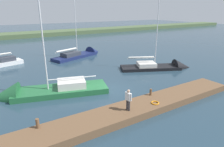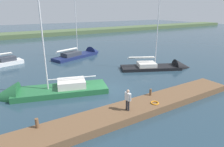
{
  "view_description": "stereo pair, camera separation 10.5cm",
  "coord_description": "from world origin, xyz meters",
  "px_view_note": "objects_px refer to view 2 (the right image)",
  "views": [
    {
      "loc": [
        9.3,
        15.96,
        7.88
      ],
      "look_at": [
        -1.37,
        -1.33,
        1.18
      ],
      "focal_mm": 31.55,
      "sensor_mm": 36.0,
      "label": 1
    },
    {
      "loc": [
        9.21,
        16.02,
        7.88
      ],
      "look_at": [
        -1.37,
        -1.33,
        1.18
      ],
      "focal_mm": 31.55,
      "sensor_mm": 36.0,
      "label": 2
    }
  ],
  "objects_px": {
    "sailboat_outer_mooring": "(39,94)",
    "sailboat_near_dock": "(84,54)",
    "person_on_dock": "(128,99)",
    "mooring_post_far": "(151,92)",
    "life_ring_buoy": "(155,103)",
    "mooring_post_near": "(37,123)",
    "sailboat_inner_slip": "(164,68)"
  },
  "relations": [
    {
      "from": "mooring_post_near",
      "to": "mooring_post_far",
      "type": "height_order",
      "value": "mooring_post_near"
    },
    {
      "from": "mooring_post_far",
      "to": "life_ring_buoy",
      "type": "distance_m",
      "value": 1.62
    },
    {
      "from": "life_ring_buoy",
      "to": "sailboat_inner_slip",
      "type": "bearing_deg",
      "value": -139.08
    },
    {
      "from": "sailboat_outer_mooring",
      "to": "life_ring_buoy",
      "type": "bearing_deg",
      "value": 149.46
    },
    {
      "from": "life_ring_buoy",
      "to": "sailboat_inner_slip",
      "type": "distance_m",
      "value": 12.33
    },
    {
      "from": "life_ring_buoy",
      "to": "person_on_dock",
      "type": "distance_m",
      "value": 2.71
    },
    {
      "from": "life_ring_buoy",
      "to": "sailboat_near_dock",
      "type": "xyz_separation_m",
      "value": [
        -3.04,
        -21.25,
        -0.44
      ]
    },
    {
      "from": "mooring_post_far",
      "to": "sailboat_outer_mooring",
      "type": "height_order",
      "value": "sailboat_outer_mooring"
    },
    {
      "from": "mooring_post_near",
      "to": "life_ring_buoy",
      "type": "distance_m",
      "value": 8.94
    },
    {
      "from": "mooring_post_near",
      "to": "mooring_post_far",
      "type": "relative_size",
      "value": 1.12
    },
    {
      "from": "mooring_post_near",
      "to": "sailboat_outer_mooring",
      "type": "bearing_deg",
      "value": -102.62
    },
    {
      "from": "mooring_post_far",
      "to": "sailboat_inner_slip",
      "type": "distance_m",
      "value": 10.85
    },
    {
      "from": "life_ring_buoy",
      "to": "sailboat_outer_mooring",
      "type": "distance_m",
      "value": 10.83
    },
    {
      "from": "person_on_dock",
      "to": "sailboat_outer_mooring",
      "type": "bearing_deg",
      "value": 112.53
    },
    {
      "from": "sailboat_outer_mooring",
      "to": "sailboat_near_dock",
      "type": "xyz_separation_m",
      "value": [
        -10.41,
        -13.32,
        0.06
      ]
    },
    {
      "from": "sailboat_outer_mooring",
      "to": "sailboat_inner_slip",
      "type": "distance_m",
      "value": 16.68
    },
    {
      "from": "life_ring_buoy",
      "to": "person_on_dock",
      "type": "xyz_separation_m",
      "value": [
        2.53,
        -0.25,
        0.91
      ]
    },
    {
      "from": "person_on_dock",
      "to": "mooring_post_far",
      "type": "bearing_deg",
      "value": 9.47
    },
    {
      "from": "mooring_post_far",
      "to": "sailboat_outer_mooring",
      "type": "bearing_deg",
      "value": -38.64
    },
    {
      "from": "mooring_post_near",
      "to": "mooring_post_far",
      "type": "xyz_separation_m",
      "value": [
        -9.61,
        0.0,
        -0.03
      ]
    },
    {
      "from": "mooring_post_near",
      "to": "person_on_dock",
      "type": "relative_size",
      "value": 0.39
    },
    {
      "from": "life_ring_buoy",
      "to": "sailboat_inner_slip",
      "type": "relative_size",
      "value": 0.06
    },
    {
      "from": "mooring_post_far",
      "to": "life_ring_buoy",
      "type": "xyz_separation_m",
      "value": [
        0.78,
        1.4,
        -0.24
      ]
    },
    {
      "from": "sailboat_inner_slip",
      "to": "person_on_dock",
      "type": "bearing_deg",
      "value": -121.68
    },
    {
      "from": "mooring_post_near",
      "to": "sailboat_near_dock",
      "type": "bearing_deg",
      "value": -120.89
    },
    {
      "from": "mooring_post_near",
      "to": "sailboat_inner_slip",
      "type": "relative_size",
      "value": 0.06
    },
    {
      "from": "life_ring_buoy",
      "to": "sailboat_near_dock",
      "type": "distance_m",
      "value": 21.47
    },
    {
      "from": "sailboat_inner_slip",
      "to": "sailboat_outer_mooring",
      "type": "bearing_deg",
      "value": -154.6
    },
    {
      "from": "life_ring_buoy",
      "to": "sailboat_outer_mooring",
      "type": "relative_size",
      "value": 0.06
    },
    {
      "from": "sailboat_outer_mooring",
      "to": "sailboat_near_dock",
      "type": "height_order",
      "value": "sailboat_near_dock"
    },
    {
      "from": "life_ring_buoy",
      "to": "mooring_post_near",
      "type": "bearing_deg",
      "value": -9.02
    },
    {
      "from": "mooring_post_far",
      "to": "person_on_dock",
      "type": "xyz_separation_m",
      "value": [
        3.32,
        1.15,
        0.67
      ]
    }
  ]
}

